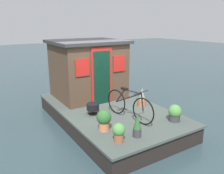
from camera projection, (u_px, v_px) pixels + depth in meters
name	position (u px, v px, depth m)	size (l,w,h in m)	color
ground_plane	(109.00, 122.00, 7.35)	(60.00, 60.00, 0.00)	#2D4247
houseboat_deck	(109.00, 115.00, 7.28)	(4.95, 2.87, 0.51)	#424C47
houseboat_cabin	(88.00, 69.00, 8.06)	(2.10, 2.38, 1.96)	#4C3828
bicycle	(129.00, 105.00, 6.27)	(1.70, 0.50, 0.86)	black
potted_plant_fern	(104.00, 119.00, 5.59)	(0.37, 0.37, 0.53)	#C6754C
potted_plant_ivy	(142.00, 97.00, 7.26)	(0.26, 0.26, 0.59)	#B2603D
potted_plant_basil	(175.00, 113.00, 6.16)	(0.35, 0.35, 0.45)	#38383D
potted_plant_sage	(119.00, 132.00, 5.07)	(0.29, 0.29, 0.43)	#935138
potted_plant_succulent	(137.00, 126.00, 5.30)	(0.20, 0.20, 0.57)	#38383D
charcoal_grill	(93.00, 107.00, 6.60)	(0.36, 0.36, 0.32)	black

